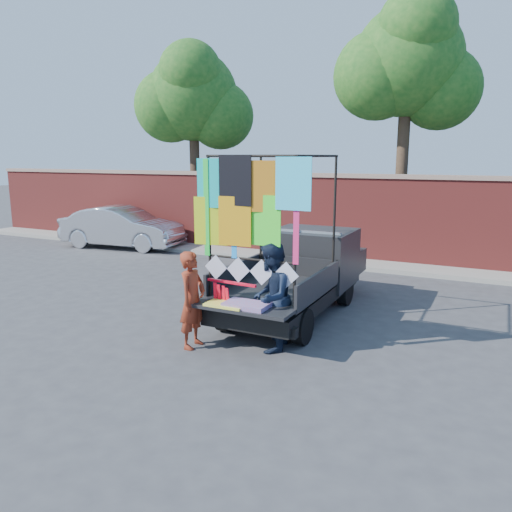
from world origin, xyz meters
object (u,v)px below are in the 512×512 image
at_px(woman, 192,300).
at_px(man, 271,297).
at_px(pickup_truck, 304,270).
at_px(sedan, 122,227).

height_order(woman, man, man).
relative_size(pickup_truck, sedan, 1.16).
distance_m(pickup_truck, man, 2.46).
bearing_deg(pickup_truck, man, -81.44).
height_order(pickup_truck, man, pickup_truck).
bearing_deg(man, sedan, -136.55).
height_order(sedan, woman, woman).
bearing_deg(man, pickup_truck, 178.17).
height_order(sedan, man, man).
relative_size(pickup_truck, woman, 3.09).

